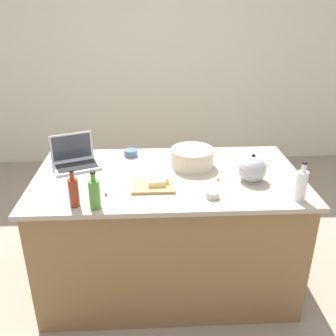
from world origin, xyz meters
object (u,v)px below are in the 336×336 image
object	(u,v)px
bottle_olive	(95,194)
ramekin_medium	(212,194)
laptop	(75,160)
bottle_soy	(74,192)
butter_stick_right	(160,180)
ramekin_small	(131,153)
kettle	(252,169)
bottle_vinegar	(301,185)
mixing_bowl_large	(192,157)
cutting_board	(153,186)
butter_stick_left	(157,184)

from	to	relation	value
bottle_olive	ramekin_medium	world-z (taller)	bottle_olive
laptop	ramekin_medium	xyz separation A→B (m)	(0.90, -0.51, -0.03)
bottle_soy	butter_stick_right	distance (m)	0.55
butter_stick_right	ramekin_small	distance (m)	0.54
kettle	butter_stick_right	xyz separation A→B (m)	(-0.60, -0.04, -0.04)
ramekin_small	bottle_vinegar	bearing A→B (deg)	-35.51
bottle_vinegar	ramekin_small	world-z (taller)	bottle_vinegar
kettle	ramekin_small	bearing A→B (deg)	150.35
mixing_bowl_large	butter_stick_right	size ratio (longest dim) A/B	2.79
cutting_board	butter_stick_right	bearing A→B (deg)	28.66
cutting_board	butter_stick_left	bearing A→B (deg)	-45.01
mixing_bowl_large	bottle_olive	bearing A→B (deg)	-138.18
mixing_bowl_large	ramekin_small	world-z (taller)	mixing_bowl_large
butter_stick_left	ramekin_medium	distance (m)	0.35
bottle_olive	bottle_soy	size ratio (longest dim) A/B	1.00
bottle_olive	butter_stick_left	distance (m)	0.42
butter_stick_right	ramekin_medium	bearing A→B (deg)	-29.18
bottle_olive	bottle_vinegar	xyz separation A→B (m)	(1.19, 0.03, 0.01)
laptop	kettle	distance (m)	1.22
butter_stick_right	mixing_bowl_large	bearing A→B (deg)	50.15
bottle_olive	bottle_vinegar	distance (m)	1.19
bottle_soy	bottle_vinegar	bearing A→B (deg)	0.22
bottle_soy	kettle	world-z (taller)	bottle_soy
cutting_board	ramekin_small	distance (m)	0.55
butter_stick_left	bottle_olive	bearing A→B (deg)	-148.65
bottle_olive	bottle_soy	world-z (taller)	same
laptop	ramekin_medium	size ratio (longest dim) A/B	4.63
bottle_olive	kettle	distance (m)	1.02
cutting_board	ramekin_small	world-z (taller)	ramekin_small
ramekin_small	ramekin_medium	bearing A→B (deg)	-52.79
bottle_soy	butter_stick_left	size ratio (longest dim) A/B	2.07
butter_stick_left	ramekin_medium	xyz separation A→B (m)	(0.33, -0.13, -0.02)
kettle	mixing_bowl_large	bearing A→B (deg)	146.35
cutting_board	butter_stick_right	world-z (taller)	butter_stick_right
ramekin_small	butter_stick_left	bearing A→B (deg)	-71.40
laptop	bottle_soy	world-z (taller)	bottle_soy
bottle_soy	cutting_board	xyz separation A→B (m)	(0.45, 0.21, -0.08)
laptop	butter_stick_right	xyz separation A→B (m)	(0.59, -0.34, -0.01)
cutting_board	butter_stick_right	xyz separation A→B (m)	(0.04, 0.02, 0.03)
butter_stick_left	ramekin_small	xyz separation A→B (m)	(-0.18, 0.54, -0.01)
mixing_bowl_large	butter_stick_left	world-z (taller)	mixing_bowl_large
kettle	ramekin_medium	bearing A→B (deg)	-143.55
bottle_soy	butter_stick_left	bearing A→B (deg)	21.50
mixing_bowl_large	bottle_olive	size ratio (longest dim) A/B	1.35
bottle_soy	ramekin_medium	world-z (taller)	bottle_soy
bottle_vinegar	bottle_olive	bearing A→B (deg)	-178.38
bottle_vinegar	bottle_soy	size ratio (longest dim) A/B	1.07
bottle_olive	ramekin_medium	distance (m)	0.69
kettle	cutting_board	world-z (taller)	kettle
butter_stick_left	cutting_board	bearing A→B (deg)	134.99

